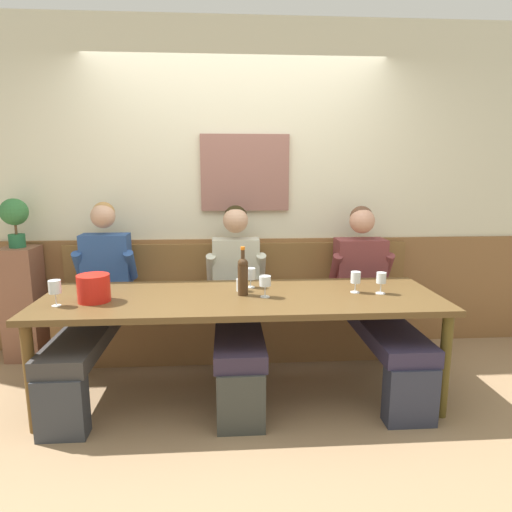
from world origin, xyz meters
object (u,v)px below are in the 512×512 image
(wall_bench, at_px, (239,322))
(person_right_seat, at_px, (94,300))
(wine_glass_right_end, at_px, (381,279))
(dining_table, at_px, (242,305))
(person_left_seat, at_px, (373,294))
(wine_glass_left_end, at_px, (55,288))
(water_tumbler_left, at_px, (241,285))
(ice_bucket, at_px, (94,288))
(potted_plant, at_px, (14,216))
(wine_glass_center_rear, at_px, (356,279))
(wine_bottle_green_tall, at_px, (243,275))
(wine_glass_center_front, at_px, (251,274))
(wine_glass_by_bottle, at_px, (265,282))
(person_center_left_seat, at_px, (237,297))

(wall_bench, distance_m, person_right_seat, 1.20)
(person_right_seat, xyz_separation_m, wine_glass_right_end, (2.04, -0.35, 0.21))
(dining_table, relative_size, person_left_seat, 2.03)
(wine_glass_left_end, distance_m, water_tumbler_left, 1.20)
(ice_bucket, xyz_separation_m, potted_plant, (-0.84, 0.83, 0.39))
(person_left_seat, xyz_separation_m, wine_glass_center_rear, (-0.24, -0.33, 0.21))
(person_left_seat, bearing_deg, wine_bottle_green_tall, -161.56)
(wine_glass_center_front, bearing_deg, water_tumbler_left, -128.50)
(wall_bench, distance_m, wine_glass_by_bottle, 0.96)
(person_center_left_seat, bearing_deg, wine_glass_by_bottle, -64.94)
(person_right_seat, distance_m, potted_plant, 1.01)
(wine_glass_center_rear, bearing_deg, wine_bottle_green_tall, -179.13)
(person_right_seat, relative_size, wine_glass_center_front, 9.23)
(wine_glass_right_end, bearing_deg, wall_bench, 142.31)
(person_left_seat, bearing_deg, person_right_seat, -179.42)
(person_left_seat, distance_m, water_tumbler_left, 1.07)
(person_right_seat, bearing_deg, wine_glass_right_end, -9.65)
(wine_glass_center_front, bearing_deg, wine_glass_right_end, -14.15)
(dining_table, xyz_separation_m, wine_glass_right_end, (0.96, -0.02, 0.17))
(dining_table, xyz_separation_m, wine_glass_by_bottle, (0.16, -0.05, 0.17))
(wine_bottle_green_tall, distance_m, wine_glass_center_rear, 0.78)
(person_right_seat, bearing_deg, potted_plant, 148.96)
(person_left_seat, xyz_separation_m, wine_glass_left_end, (-2.20, -0.51, 0.22))
(wine_glass_right_end, relative_size, water_tumbler_left, 1.69)
(wine_bottle_green_tall, height_order, wine_glass_center_rear, wine_bottle_green_tall)
(wall_bench, distance_m, person_center_left_seat, 0.52)
(person_right_seat, relative_size, wine_glass_right_end, 8.85)
(wine_glass_left_end, relative_size, potted_plant, 0.42)
(dining_table, bearing_deg, person_center_left_seat, 93.76)
(person_center_left_seat, distance_m, potted_plant, 1.91)
(wall_bench, height_order, person_left_seat, person_left_seat)
(wall_bench, bearing_deg, water_tumbler_left, -90.02)
(wine_glass_right_end, bearing_deg, person_left_seat, 78.62)
(person_right_seat, distance_m, wine_glass_by_bottle, 1.31)
(dining_table, relative_size, potted_plant, 6.76)
(ice_bucket, distance_m, wine_bottle_green_tall, 0.97)
(wine_glass_right_end, bearing_deg, wine_bottle_green_tall, 178.34)
(wine_bottle_green_tall, bearing_deg, water_tumbler_left, 95.88)
(person_center_left_seat, relative_size, wine_glass_center_rear, 8.92)
(water_tumbler_left, bearing_deg, wine_bottle_green_tall, -84.12)
(dining_table, height_order, wine_bottle_green_tall, wine_bottle_green_tall)
(person_left_seat, height_order, wine_bottle_green_tall, person_left_seat)
(wall_bench, bearing_deg, wine_glass_right_end, -37.69)
(wine_bottle_green_tall, bearing_deg, wine_glass_center_front, 72.20)
(wine_glass_right_end, bearing_deg, wine_glass_left_end, -176.22)
(person_right_seat, height_order, wine_glass_center_front, person_right_seat)
(person_right_seat, xyz_separation_m, wine_glass_left_end, (-0.08, -0.49, 0.22))
(ice_bucket, height_order, wine_bottle_green_tall, wine_bottle_green_tall)
(person_left_seat, relative_size, wine_glass_right_end, 8.90)
(person_center_left_seat, relative_size, person_left_seat, 0.99)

